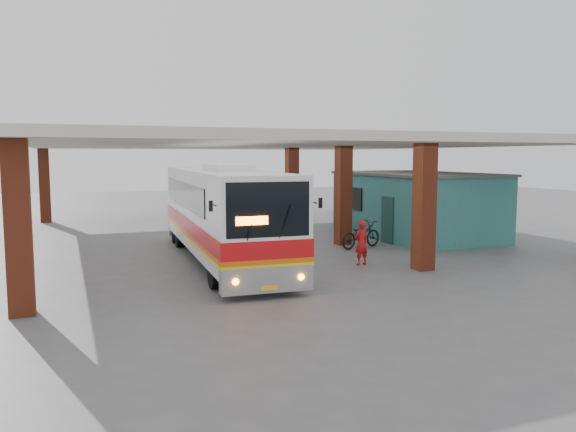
# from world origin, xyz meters

# --- Properties ---
(ground) EXTENTS (90.00, 90.00, 0.00)m
(ground) POSITION_xyz_m (0.00, 0.00, 0.00)
(ground) COLOR #515154
(ground) RESTS_ON ground
(brick_columns) EXTENTS (20.10, 21.60, 4.35)m
(brick_columns) POSITION_xyz_m (1.43, 5.00, 2.17)
(brick_columns) COLOR #943A20
(brick_columns) RESTS_ON ground
(canopy_roof) EXTENTS (21.00, 23.00, 0.30)m
(canopy_roof) POSITION_xyz_m (0.50, 6.50, 4.50)
(canopy_roof) COLOR beige
(canopy_roof) RESTS_ON brick_columns
(shop_building) EXTENTS (5.20, 8.20, 3.11)m
(shop_building) POSITION_xyz_m (7.49, 4.00, 1.56)
(shop_building) COLOR #2B6C6C
(shop_building) RESTS_ON ground
(coach_bus) EXTENTS (3.34, 12.57, 3.62)m
(coach_bus) POSITION_xyz_m (-3.00, 1.17, 1.80)
(coach_bus) COLOR white
(coach_bus) RESTS_ON ground
(motorcycle) EXTENTS (2.32, 1.35, 1.15)m
(motorcycle) POSITION_xyz_m (3.25, 1.83, 0.58)
(motorcycle) COLOR black
(motorcycle) RESTS_ON ground
(pedestrian) EXTENTS (0.66, 0.51, 1.61)m
(pedestrian) POSITION_xyz_m (1.43, -1.47, 0.80)
(pedestrian) COLOR red
(pedestrian) RESTS_ON ground
(red_chair) EXTENTS (0.56, 0.56, 0.88)m
(red_chair) POSITION_xyz_m (4.31, 5.40, 0.41)
(red_chair) COLOR red
(red_chair) RESTS_ON ground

